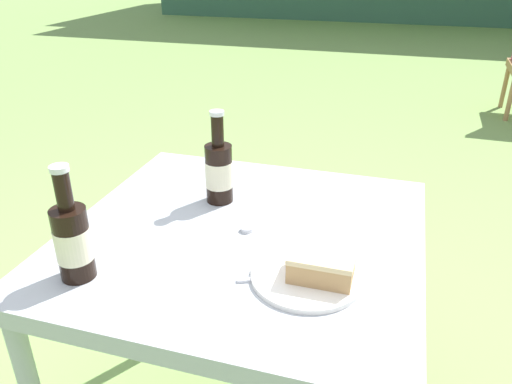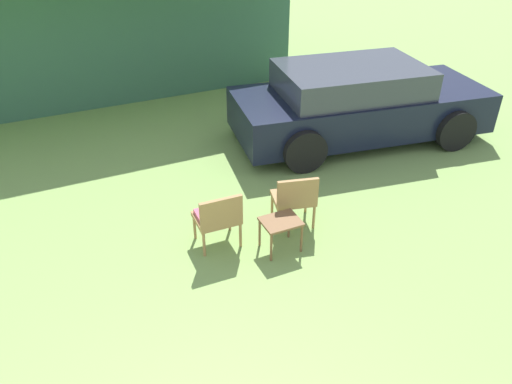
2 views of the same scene
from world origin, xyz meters
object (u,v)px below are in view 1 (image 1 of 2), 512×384
patio_table (243,258)px  cola_bottle_far (73,240)px  cola_bottle_near (219,170)px  cake_on_plate (315,270)px

patio_table → cola_bottle_far: size_ratio=3.37×
cola_bottle_near → patio_table: bearing=-51.4°
cola_bottle_near → cola_bottle_far: same height
cake_on_plate → cola_bottle_near: cola_bottle_near is taller
cola_bottle_far → cake_on_plate: bearing=15.1°
patio_table → cola_bottle_near: size_ratio=3.37×
cake_on_plate → cola_bottle_near: (-0.28, 0.26, 0.06)m
patio_table → cola_bottle_far: (-0.25, -0.25, 0.15)m
cake_on_plate → cola_bottle_far: 0.45m
patio_table → cola_bottle_far: bearing=-135.4°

